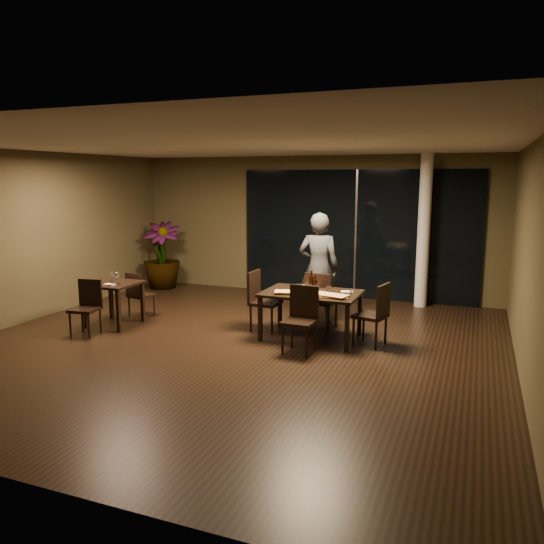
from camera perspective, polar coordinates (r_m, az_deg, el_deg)
The scene contains 33 objects.
ground at distance 8.20m, azimuth -4.27°, elevation -7.86°, with size 8.00×8.00×0.00m, color black.
wall_back at distance 11.63m, azimuth 4.32°, elevation 4.99°, with size 8.00×0.10×3.00m, color #433C24.
wall_front at distance 4.63m, azimuth -26.77°, elevation -3.70°, with size 8.00×0.10×3.00m, color #433C24.
wall_left at distance 10.29m, azimuth -25.22°, elevation 3.41°, with size 0.10×8.00×3.00m, color #433C24.
wall_right at distance 7.13m, azimuth 26.39°, elevation 0.80°, with size 0.10×8.00×3.00m, color #433C24.
ceiling at distance 7.82m, azimuth -4.56°, elevation 13.70°, with size 8.00×8.00×0.04m, color silver.
window_panel at distance 11.30m, azimuth 9.03°, elevation 3.98°, with size 5.00×0.06×2.70m, color black.
column at distance 10.77m, azimuth 16.00°, elevation 4.23°, with size 0.24×0.24×3.00m, color silver.
main_table at distance 8.39m, azimuth 4.24°, elevation -2.67°, with size 1.50×1.00×0.75m.
side_table at distance 9.53m, azimuth -16.65°, elevation -1.85°, with size 0.80×0.80×0.75m.
chair_main_far at distance 8.90m, azimuth 5.22°, elevation -2.79°, with size 0.50×0.50×0.98m.
chair_main_near at distance 7.78m, azimuth 3.17°, elevation -4.68°, with size 0.47×0.47×0.97m.
chair_main_left at distance 8.85m, azimuth -1.23°, elevation -2.75°, with size 0.47×0.47×1.00m.
chair_main_right at distance 8.15m, azimuth 11.08°, elevation -4.18°, with size 0.54×0.54×0.97m.
chair_side_far at distance 9.96m, azimuth -14.21°, elevation -2.15°, with size 0.46×0.46×0.84m.
chair_side_near at distance 9.16m, azimuth -19.26°, elevation -3.26°, with size 0.47×0.47×0.89m.
diner at distance 9.28m, azimuth 5.04°, elevation 0.42°, with size 0.66×0.44×1.94m, color #2B2D30.
potted_plant at distance 12.51m, azimuth -11.80°, elevation 1.77°, with size 0.84×0.84×1.53m, color #224B19.
pizza_board_left at distance 8.25m, azimuth 2.01°, elevation -2.28°, with size 0.50×0.25×0.01m, color #3F2B14.
pizza_board_right at distance 8.07m, azimuth 6.26°, elevation -2.61°, with size 0.57×0.28×0.01m, color #472817.
oblong_pizza_left at distance 8.24m, azimuth 2.02°, elevation -2.17°, with size 0.48×0.23×0.02m, color maroon, non-canonical shape.
oblong_pizza_right at distance 8.07m, azimuth 6.27°, elevation -2.49°, with size 0.52×0.24×0.02m, color maroon, non-canonical shape.
round_pizza at distance 8.72m, azimuth 3.76°, elevation -1.63°, with size 0.31×0.31×0.01m, color #AA2B12.
bottle_a at distance 8.40m, azimuth 4.25°, elevation -0.96°, with size 0.07×0.07×0.33m, color black, non-canonical shape.
bottle_b at distance 8.35m, azimuth 4.68°, elevation -1.23°, with size 0.06×0.06×0.28m, color black, non-canonical shape.
bottle_c at distance 8.44m, azimuth 4.21°, elevation -1.08°, with size 0.06×0.06×0.28m, color black, non-canonical shape.
tumbler_left at distance 8.50m, azimuth 2.89°, elevation -1.63°, with size 0.08×0.08×0.10m, color white.
tumbler_right at distance 8.40m, azimuth 6.09°, elevation -1.83°, with size 0.08×0.08×0.09m, color white.
napkin_near at distance 8.15m, azimuth 7.42°, elevation -2.50°, with size 0.18×0.10×0.01m, color white.
napkin_far at distance 8.42m, azimuth 8.06°, elevation -2.12°, with size 0.18×0.10×0.01m, color white.
wine_glass_a at distance 9.63m, azimuth -16.87°, elevation -0.48°, with size 0.07×0.07×0.16m, color white, non-canonical shape.
wine_glass_b at distance 9.35m, azimuth -16.34°, elevation -0.65°, with size 0.09×0.09×0.20m, color white, non-canonical shape.
side_napkin at distance 9.32m, azimuth -17.05°, elevation -1.29°, with size 0.18×0.11×0.01m, color white.
Camera 1 is at (3.40, -7.03, 2.51)m, focal length 35.00 mm.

